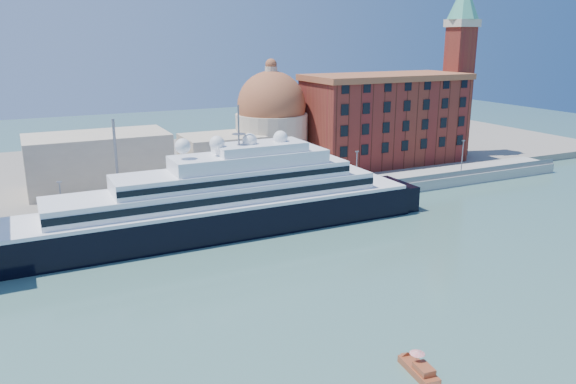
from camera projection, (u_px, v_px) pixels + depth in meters
ground at (298, 275)px, 84.17m from camera, size 400.00×400.00×0.00m
quay at (222, 207)px, 113.29m from camera, size 180.00×10.00×2.50m
land at (170, 167)px, 148.87m from camera, size 260.00×72.00×2.00m
quay_fence at (229, 204)px, 108.89m from camera, size 180.00×0.10×1.20m
superyacht at (195, 212)px, 99.15m from camera, size 89.86×12.46×26.86m
water_taxi at (420, 369)px, 59.18m from camera, size 2.48×5.75×2.65m
warehouse at (385, 118)px, 147.48m from camera, size 43.00×19.00×23.25m
campanile at (460, 58)px, 153.62m from camera, size 8.40×8.40×47.00m
church at (213, 139)px, 133.94m from camera, size 66.00×18.00×25.50m
lamp_posts at (159, 174)px, 104.14m from camera, size 120.80×2.40×18.00m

